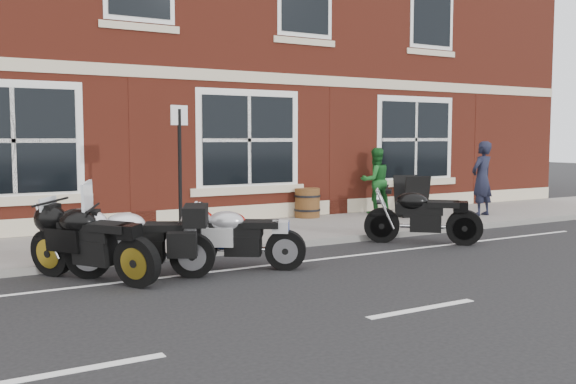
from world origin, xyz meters
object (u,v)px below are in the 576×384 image
(moto_sport_black, at_px, (91,239))
(barrel_planter, at_px, (307,203))
(moto_sport_silver, at_px, (237,235))
(pedestrian_left, at_px, (482,178))
(moto_sport_red, at_px, (239,235))
(parking_sign, at_px, (180,164))
(moto_naked_black, at_px, (420,214))
(a_board_sign, at_px, (411,197))
(moto_touring_silver, at_px, (136,239))
(pedestrian_right, at_px, (375,181))

(moto_sport_black, height_order, barrel_planter, moto_sport_black)
(moto_sport_silver, relative_size, pedestrian_left, 0.97)
(moto_sport_red, relative_size, pedestrian_left, 0.95)
(moto_sport_black, bearing_deg, pedestrian_left, -21.50)
(moto_sport_red, xyz_separation_m, moto_sport_black, (-2.19, 0.26, 0.08))
(moto_sport_red, relative_size, parking_sign, 0.69)
(moto_sport_black, bearing_deg, moto_naked_black, -31.99)
(a_board_sign, bearing_deg, moto_sport_black, -142.81)
(moto_sport_silver, height_order, parking_sign, parking_sign)
(moto_touring_silver, distance_m, moto_sport_black, 0.62)
(moto_sport_red, height_order, pedestrian_right, pedestrian_right)
(moto_touring_silver, xyz_separation_m, barrel_planter, (5.37, 3.92, -0.11))
(moto_sport_silver, bearing_deg, parking_sign, 38.07)
(moto_sport_black, bearing_deg, a_board_sign, -15.58)
(moto_sport_red, relative_size, moto_naked_black, 0.99)
(moto_sport_red, distance_m, moto_sport_black, 2.21)
(moto_sport_red, distance_m, pedestrian_left, 7.99)
(moto_touring_silver, bearing_deg, pedestrian_right, -33.71)
(moto_touring_silver, xyz_separation_m, moto_sport_silver, (1.52, -0.20, -0.05))
(moto_sport_red, bearing_deg, moto_touring_silver, 119.31)
(pedestrian_right, distance_m, parking_sign, 6.25)
(moto_sport_red, height_order, moto_naked_black, moto_naked_black)
(moto_touring_silver, distance_m, parking_sign, 2.48)
(moto_touring_silver, height_order, pedestrian_left, pedestrian_left)
(pedestrian_right, bearing_deg, moto_naked_black, 72.96)
(parking_sign, bearing_deg, moto_sport_black, -153.10)
(moto_touring_silver, xyz_separation_m, pedestrian_left, (9.24, 2.06, 0.45))
(moto_sport_black, xyz_separation_m, parking_sign, (1.98, 1.70, 0.96))
(moto_touring_silver, distance_m, moto_sport_silver, 1.53)
(moto_sport_black, distance_m, parking_sign, 2.78)
(moto_sport_silver, distance_m, pedestrian_left, 8.06)
(barrel_planter, relative_size, parking_sign, 0.28)
(pedestrian_right, bearing_deg, moto_sport_red, 42.75)
(moto_sport_red, height_order, moto_sport_silver, moto_sport_silver)
(moto_sport_silver, xyz_separation_m, barrel_planter, (3.86, 4.11, -0.06))
(parking_sign, bearing_deg, pedestrian_right, 4.20)
(moto_naked_black, height_order, a_board_sign, a_board_sign)
(moto_sport_red, bearing_deg, pedestrian_right, -21.40)
(moto_sport_red, distance_m, moto_sport_silver, 0.09)
(moto_naked_black, xyz_separation_m, a_board_sign, (1.89, 2.41, 0.05))
(moto_naked_black, bearing_deg, moto_sport_red, 137.07)
(pedestrian_right, xyz_separation_m, parking_sign, (-5.91, -1.92, 0.61))
(a_board_sign, xyz_separation_m, parking_sign, (-6.11, -0.78, 0.93))
(pedestrian_left, distance_m, a_board_sign, 1.89)
(moto_sport_black, xyz_separation_m, a_board_sign, (8.09, 2.48, 0.03))
(barrel_planter, bearing_deg, pedestrian_left, -25.69)
(barrel_planter, bearing_deg, moto_naked_black, -86.79)
(moto_naked_black, relative_size, barrel_planter, 2.48)
(pedestrian_right, bearing_deg, pedestrian_left, 147.85)
(moto_sport_red, height_order, pedestrian_left, pedestrian_left)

